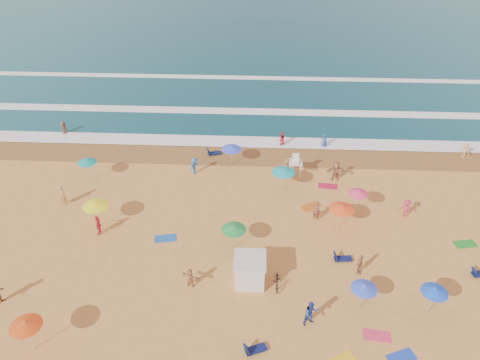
{
  "coord_description": "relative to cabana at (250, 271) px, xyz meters",
  "views": [
    {
      "loc": [
        -0.59,
        -27.02,
        24.47
      ],
      "look_at": [
        -2.11,
        6.0,
        1.5
      ],
      "focal_mm": 35.0,
      "sensor_mm": 36.0,
      "label": 1
    }
  ],
  "objects": [
    {
      "name": "cabana_roof",
      "position": [
        -0.0,
        0.0,
        1.06
      ],
      "size": [
        2.2,
        2.2,
        0.12
      ],
      "primitive_type": "cube",
      "color": "silver",
      "rests_on": "cabana"
    },
    {
      "name": "ground",
      "position": [
        0.97,
        4.22,
        -1.0
      ],
      "size": [
        220.0,
        220.0,
        0.0
      ],
      "primitive_type": "plane",
      "color": "gold",
      "rests_on": "ground"
    },
    {
      "name": "surf_foam",
      "position": [
        0.97,
        25.54,
        -0.9
      ],
      "size": [
        200.0,
        18.7,
        0.05
      ],
      "color": "white",
      "rests_on": "ground"
    },
    {
      "name": "wet_sand",
      "position": [
        0.97,
        16.72,
        -0.99
      ],
      "size": [
        220.0,
        220.0,
        0.0
      ],
      "primitive_type": "plane",
      "color": "olive",
      "rests_on": "ground"
    },
    {
      "name": "bicycle",
      "position": [
        1.9,
        -0.3,
        -0.52
      ],
      "size": [
        0.68,
        1.83,
        0.95
      ],
      "primitive_type": "imported",
      "rotation": [
        0.0,
        0.0,
        -0.03
      ],
      "color": "black",
      "rests_on": "ground"
    },
    {
      "name": "beachgoers",
      "position": [
        -0.95,
        8.29,
        -0.17
      ],
      "size": [
        42.6,
        24.58,
        2.14
      ],
      "color": "#976B45",
      "rests_on": "ground"
    },
    {
      "name": "towels",
      "position": [
        3.11,
        1.34,
        -0.98
      ],
      "size": [
        45.34,
        21.62,
        0.03
      ],
      "color": "red",
      "rests_on": "ground"
    },
    {
      "name": "loungers",
      "position": [
        5.06,
        1.44,
        -0.83
      ],
      "size": [
        54.33,
        24.94,
        0.34
      ],
      "color": "#0F184B",
      "rests_on": "ground"
    },
    {
      "name": "lifeguard_stand",
      "position": [
        3.76,
        13.21,
        0.05
      ],
      "size": [
        1.2,
        1.2,
        2.1
      ],
      "primitive_type": null,
      "color": "white",
      "rests_on": "ground"
    },
    {
      "name": "beach_umbrellas",
      "position": [
        3.38,
        4.89,
        1.06
      ],
      "size": [
        48.63,
        29.28,
        0.77
      ],
      "color": "#DE4A12",
      "rests_on": "ground"
    },
    {
      "name": "cabana",
      "position": [
        0.0,
        0.0,
        0.0
      ],
      "size": [
        2.0,
        2.0,
        2.0
      ],
      "primitive_type": "cube",
      "color": "silver",
      "rests_on": "ground"
    }
  ]
}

